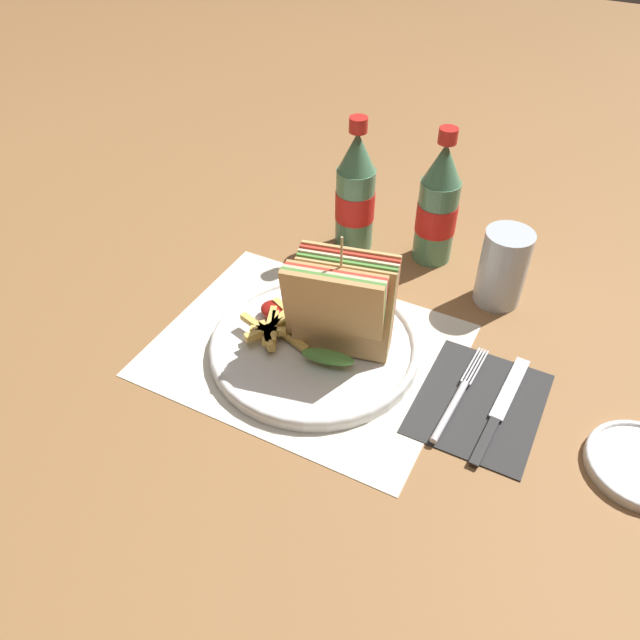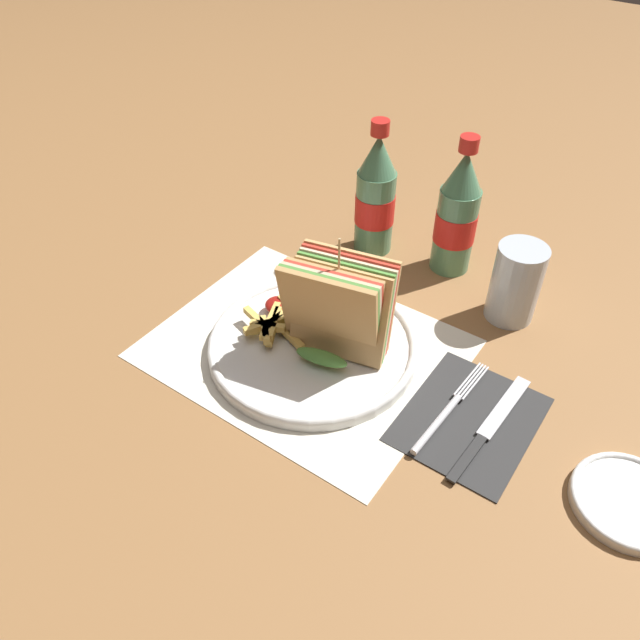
% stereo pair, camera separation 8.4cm
% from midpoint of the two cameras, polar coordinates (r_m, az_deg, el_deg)
% --- Properties ---
extents(ground_plane, '(4.00, 4.00, 0.00)m').
position_cam_midpoint_polar(ground_plane, '(0.85, -3.79, -3.58)').
color(ground_plane, olive).
extents(placemat, '(0.40, 0.32, 0.00)m').
position_cam_midpoint_polar(placemat, '(0.86, -4.07, -2.84)').
color(placemat, silver).
rests_on(placemat, ground_plane).
extents(plate_main, '(0.29, 0.29, 0.02)m').
position_cam_midpoint_polar(plate_main, '(0.85, -3.46, -2.42)').
color(plate_main, white).
rests_on(plate_main, ground_plane).
extents(club_sandwich, '(0.14, 0.11, 0.17)m').
position_cam_midpoint_polar(club_sandwich, '(0.80, -1.18, 1.07)').
color(club_sandwich, tan).
rests_on(club_sandwich, plate_main).
extents(fries_pile, '(0.11, 0.09, 0.02)m').
position_cam_midpoint_polar(fries_pile, '(0.85, -7.00, -0.77)').
color(fries_pile, '#E0B756').
rests_on(fries_pile, plate_main).
extents(ketchup_blob, '(0.05, 0.04, 0.02)m').
position_cam_midpoint_polar(ketchup_blob, '(0.88, -6.76, 0.83)').
color(ketchup_blob, maroon).
rests_on(ketchup_blob, plate_main).
extents(napkin, '(0.15, 0.18, 0.00)m').
position_cam_midpoint_polar(napkin, '(0.81, 11.48, -7.57)').
color(napkin, '#2D2D2D').
rests_on(napkin, ground_plane).
extents(fork, '(0.02, 0.18, 0.01)m').
position_cam_midpoint_polar(fork, '(0.79, 9.29, -7.48)').
color(fork, silver).
rests_on(fork, napkin).
extents(knife, '(0.03, 0.20, 0.00)m').
position_cam_midpoint_polar(knife, '(0.80, 13.23, -8.11)').
color(knife, black).
rests_on(knife, napkin).
extents(coke_bottle_near, '(0.06, 0.06, 0.22)m').
position_cam_midpoint_polar(coke_bottle_near, '(1.00, 0.81, 11.35)').
color(coke_bottle_near, '#4C7F5B').
rests_on(coke_bottle_near, ground_plane).
extents(coke_bottle_far, '(0.06, 0.06, 0.22)m').
position_cam_midpoint_polar(coke_bottle_far, '(0.98, 8.30, 10.17)').
color(coke_bottle_far, '#4C7F5B').
rests_on(coke_bottle_far, ground_plane).
extents(glass_near, '(0.07, 0.07, 0.12)m').
position_cam_midpoint_polar(glass_near, '(0.93, 13.84, 4.20)').
color(glass_near, silver).
rests_on(glass_near, ground_plane).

